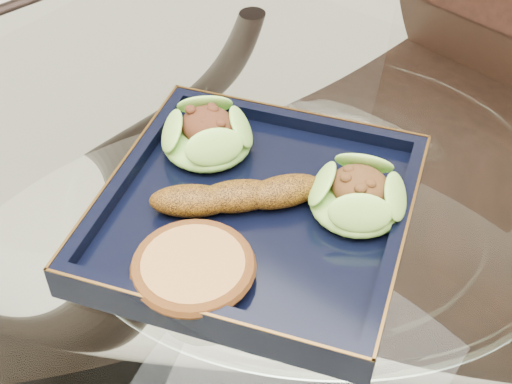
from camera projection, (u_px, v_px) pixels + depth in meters
The scene contains 7 objects.
dining_table at pixel (302, 331), 0.77m from camera, with size 1.13×1.13×0.77m.
dining_chair at pixel (436, 226), 1.03m from camera, with size 0.43×0.43×0.88m.
navy_plate at pixel (256, 216), 0.65m from camera, with size 0.27×0.27×0.02m, color black.
lettuce_wrap_left at pixel (207, 137), 0.69m from camera, with size 0.09×0.09×0.03m, color #5BA830.
lettuce_wrap_right at pixel (357, 198), 0.63m from camera, with size 0.09×0.09×0.03m, color #60A22F.
roasted_plantain at pixel (237, 196), 0.63m from camera, with size 0.15×0.03×0.03m, color #693F0B.
crumb_patty at pixel (194, 269), 0.58m from camera, with size 0.09×0.09×0.02m, color #A36A36.
Camera 1 is at (0.23, -0.39, 1.23)m, focal length 50.00 mm.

